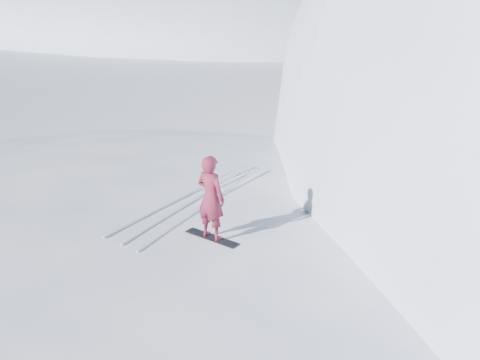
# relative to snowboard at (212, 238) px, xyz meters

# --- Properties ---
(near_ridge) EXTENTS (36.00, 28.00, 4.80)m
(near_ridge) POSITION_rel_snowboard_xyz_m (0.05, -0.13, -2.41)
(near_ridge) COLOR white
(near_ridge) RESTS_ON ground
(far_ridge_a) EXTENTS (120.00, 70.00, 28.00)m
(far_ridge_a) POSITION_rel_snowboard_xyz_m (-70.95, 56.87, -2.41)
(far_ridge_a) COLOR white
(far_ridge_a) RESTS_ON ground
(far_ridge_c) EXTENTS (140.00, 90.00, 36.00)m
(far_ridge_c) POSITION_rel_snowboard_xyz_m (-40.95, 106.87, -2.41)
(far_ridge_c) COLOR white
(far_ridge_c) RESTS_ON ground
(wind_bumps) EXTENTS (16.00, 14.40, 1.00)m
(wind_bumps) POSITION_rel_snowboard_xyz_m (-1.51, -1.01, -2.41)
(wind_bumps) COLOR white
(wind_bumps) RESTS_ON ground
(snowboard) EXTENTS (1.38, 0.32, 0.02)m
(snowboard) POSITION_rel_snowboard_xyz_m (0.00, 0.00, 0.00)
(snowboard) COLOR black
(snowboard) RESTS_ON near_ridge
(snowboarder) EXTENTS (0.72, 0.49, 1.92)m
(snowboarder) POSITION_rel_snowboard_xyz_m (0.00, 0.00, 0.97)
(snowboarder) COLOR maroon
(snowboarder) RESTS_ON snowboard
(board_tracks) EXTENTS (1.83, 5.97, 0.04)m
(board_tracks) POSITION_rel_snowboard_xyz_m (-1.84, 1.46, 0.01)
(board_tracks) COLOR silver
(board_tracks) RESTS_ON ground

